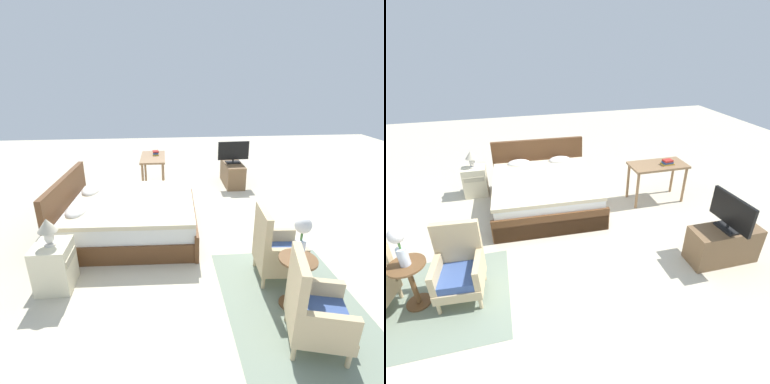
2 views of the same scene
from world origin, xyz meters
TOP-DOWN VIEW (x-y plane):
  - ground_plane at (0.00, 0.00)m, footprint 16.00×16.00m
  - floor_rug at (-1.76, -0.81)m, footprint 2.10×1.50m
  - bed at (0.06, 1.15)m, footprint 1.91×2.08m
  - armchair_by_window_left at (-2.25, -0.76)m, footprint 0.66×0.66m
  - armchair_by_window_right at (-1.25, -0.75)m, footprint 0.58×0.58m
  - side_table at (-1.76, -0.80)m, footprint 0.40×0.40m
  - flower_vase at (-1.76, -0.80)m, footprint 0.17×0.17m
  - nightstand at (-1.19, 1.89)m, footprint 0.44×0.41m
  - table_lamp at (-1.19, 1.89)m, footprint 0.22×0.22m
  - tv_stand at (2.22, -1.00)m, footprint 0.96×0.40m
  - tv_flatscreen at (2.22, -1.00)m, footprint 0.22×0.71m
  - vanity_desk at (2.12, 0.81)m, footprint 1.04×0.52m
  - book_stack at (2.27, 0.75)m, footprint 0.23×0.14m

SIDE VIEW (x-z plane):
  - ground_plane at x=0.00m, z-range 0.00..0.00m
  - floor_rug at x=-1.76m, z-range 0.00..0.01m
  - tv_stand at x=2.22m, z-range 0.00..0.52m
  - nightstand at x=-1.19m, z-range 0.00..0.58m
  - bed at x=0.06m, z-range -0.18..0.78m
  - side_table at x=-1.76m, z-range 0.08..0.68m
  - armchair_by_window_left at x=-2.25m, z-range -0.08..0.84m
  - armchair_by_window_right at x=-1.25m, z-range -0.08..0.84m
  - vanity_desk at x=2.12m, z-range 0.26..0.99m
  - tv_flatscreen at x=2.22m, z-range 0.52..1.01m
  - book_stack at x=2.27m, z-range 0.73..0.82m
  - table_lamp at x=-1.19m, z-range 0.63..0.96m
  - flower_vase at x=-1.76m, z-range 0.66..1.14m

